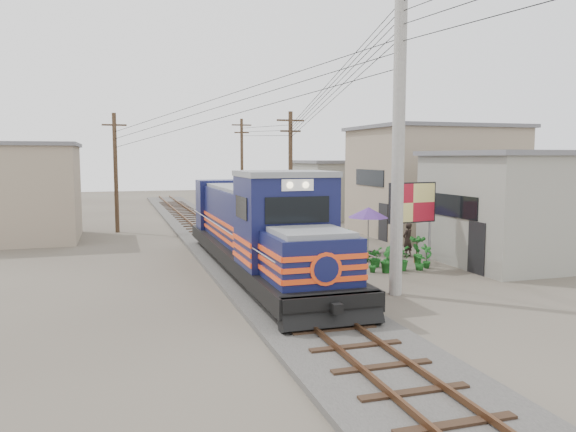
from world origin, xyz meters
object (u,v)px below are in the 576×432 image
object	(u,v)px
locomotive	(257,230)
vendor	(408,240)
billboard	(412,205)
market_umbrella	(368,213)

from	to	relation	value
locomotive	vendor	bearing A→B (deg)	13.15
billboard	locomotive	bearing A→B (deg)	166.62
locomotive	billboard	xyz separation A→B (m)	(6.23, -0.58, 0.85)
billboard	market_umbrella	size ratio (longest dim) A/B	1.61
locomotive	market_umbrella	xyz separation A→B (m)	(6.07, 3.12, 0.19)
billboard	market_umbrella	world-z (taller)	billboard
billboard	market_umbrella	distance (m)	3.76
market_umbrella	vendor	distance (m)	2.20
billboard	vendor	world-z (taller)	billboard
market_umbrella	vendor	xyz separation A→B (m)	(1.27, -1.40, -1.12)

